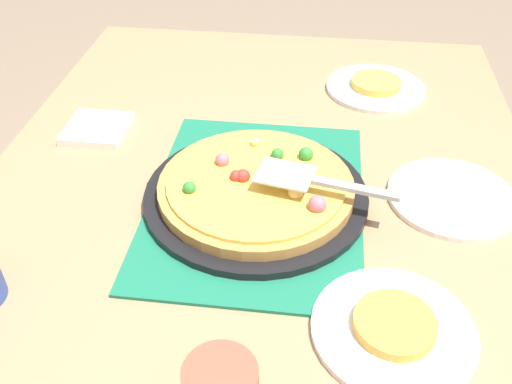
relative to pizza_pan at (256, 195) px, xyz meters
name	(u,v)px	position (x,y,z in m)	size (l,w,h in m)	color
dining_table	(256,247)	(0.00, 0.00, -0.12)	(1.40, 1.00, 0.75)	#9E7A56
placemat	(256,200)	(0.00, 0.00, -0.01)	(0.48, 0.36, 0.01)	#196B4C
pizza_pan	(256,195)	(0.00, 0.00, 0.00)	(0.38, 0.38, 0.01)	black
pizza	(257,186)	(0.00, 0.00, 0.02)	(0.33, 0.33, 0.05)	#B78442
plate_near_left	(375,88)	(-0.42, 0.22, -0.01)	(0.22, 0.22, 0.01)	white
plate_far_right	(393,330)	(0.25, 0.22, -0.01)	(0.22, 0.22, 0.01)	white
plate_side	(452,197)	(-0.05, 0.33, -0.01)	(0.22, 0.22, 0.01)	white
served_slice_left	(376,83)	(-0.42, 0.22, 0.01)	(0.11, 0.11, 0.02)	#EAB747
served_slice_right	(395,324)	(0.25, 0.22, 0.01)	(0.11, 0.11, 0.02)	gold
pizza_server	(314,180)	(0.02, 0.10, 0.06)	(0.09, 0.23, 0.01)	silver
napkin_stack	(97,129)	(-0.18, -0.34, -0.01)	(0.12, 0.12, 0.02)	white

